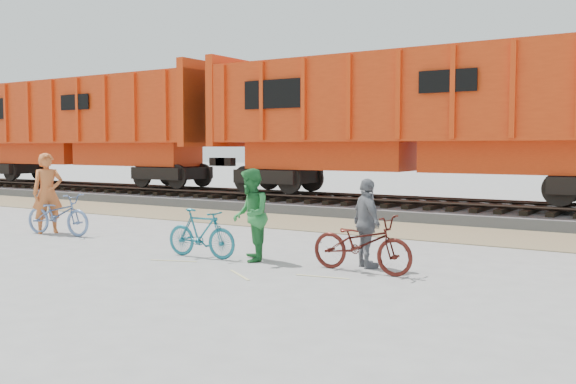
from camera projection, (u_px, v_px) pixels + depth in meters
name	position (u px, v px, depth m)	size (l,w,h in m)	color
ground	(244.00, 260.00, 11.82)	(120.00, 120.00, 0.00)	#9E9E99
gravel_strip	(371.00, 228.00, 16.44)	(120.00, 3.00, 0.02)	#957F5C
ballast_bed	(421.00, 211.00, 19.38)	(120.00, 4.00, 0.30)	slate
track	(421.00, 200.00, 19.35)	(120.00, 2.60, 0.24)	black
hopper_car_left	(83.00, 125.00, 27.29)	(14.00, 3.13, 4.65)	black
hopper_car_center	(419.00, 116.00, 19.24)	(14.00, 3.13, 4.65)	black
bicycle_blue	(58.00, 214.00, 15.11)	(0.65, 1.87, 0.98)	#647FB1
bicycle_teal	(201.00, 233.00, 12.02)	(0.43, 1.53, 0.92)	#186373
bicycle_maroon	(362.00, 243.00, 10.61)	(0.64, 1.84, 0.96)	#44140F
person_solo	(48.00, 193.00, 15.43)	(0.70, 0.46, 1.93)	#CA662F
person_man	(251.00, 215.00, 11.62)	(0.82, 0.64, 1.69)	#287C38
person_woman	(367.00, 223.00, 10.98)	(0.90, 0.38, 1.54)	slate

